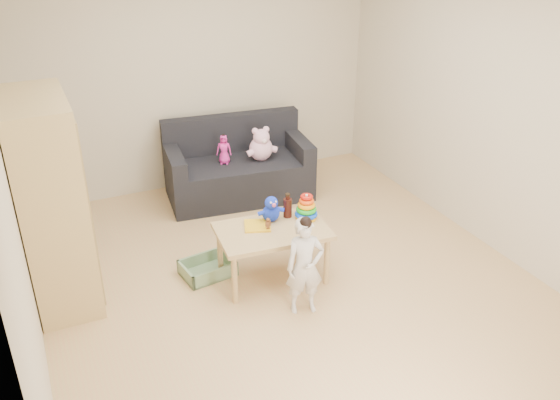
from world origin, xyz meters
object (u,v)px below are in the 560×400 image
wardrobe (51,203)px  sofa (239,178)px  play_table (273,254)px  toddler (305,268)px

wardrobe → sofa: 2.34m
wardrobe → play_table: size_ratio=1.83×
play_table → toddler: bearing=-85.0°
wardrobe → sofa: (1.97, 1.10, -0.63)m
wardrobe → toddler: wardrobe is taller
toddler → wardrobe: bearing=162.3°
wardrobe → sofa: bearing=29.3°
sofa → play_table: 1.64m
wardrobe → play_table: wardrobe is taller
wardrobe → play_table: (1.66, -0.51, -0.61)m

